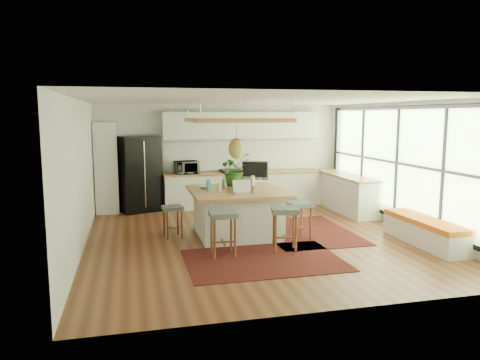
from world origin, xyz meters
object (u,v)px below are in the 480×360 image
object	(u,v)px
stool_right_front	(299,221)
monitor	(255,174)
stool_right_back	(285,212)
stool_left_side	(173,220)
island	(237,212)
stool_near_left	(223,236)
stool_near_right	(285,232)
fridge	(139,175)
microwave	(187,166)
island_plant	(235,173)
laptop	(244,187)

from	to	relation	value
stool_right_front	monitor	size ratio (longest dim) A/B	1.24
stool_right_back	stool_left_side	distance (m)	2.42
island	monitor	bearing A→B (deg)	36.85
stool_near_left	stool_near_right	size ratio (longest dim) A/B	0.97
fridge	stool_near_left	world-z (taller)	fridge
stool_near_left	microwave	world-z (taller)	microwave
stool_left_side	island_plant	distance (m)	1.65
fridge	laptop	xyz separation A→B (m)	(1.89, -3.30, 0.12)
stool_near_left	stool_right_back	world-z (taller)	stool_near_left
fridge	island_plant	bearing A→B (deg)	-69.88
fridge	stool_left_side	distance (m)	2.84
stool_right_back	stool_left_side	bearing A→B (deg)	-175.40
island	stool_left_side	distance (m)	1.29
fridge	monitor	size ratio (longest dim) A/B	3.20
island_plant	stool_near_left	bearing A→B (deg)	-108.97
fridge	stool_left_side	world-z (taller)	fridge
island	stool_near_right	size ratio (longest dim) A/B	2.32
stool_right_back	monitor	world-z (taller)	monitor
stool_near_left	monitor	bearing A→B (deg)	58.17
stool_right_back	monitor	bearing A→B (deg)	177.94
stool_left_side	laptop	size ratio (longest dim) A/B	1.67
stool_near_right	stool_left_side	bearing A→B (deg)	142.35
island	stool_right_front	size ratio (longest dim) A/B	2.51
microwave	stool_near_left	bearing A→B (deg)	-97.35
laptop	island_plant	world-z (taller)	island_plant
monitor	island_plant	distance (m)	0.43
laptop	monitor	size ratio (longest dim) A/B	0.64
fridge	stool_near_right	xyz separation A→B (m)	(2.43, -4.16, -0.57)
stool_right_front	laptop	world-z (taller)	laptop
stool_right_back	monitor	xyz separation A→B (m)	(-0.66, 0.02, 0.83)
stool_near_left	monitor	xyz separation A→B (m)	(1.02, 1.65, 0.83)
fridge	laptop	size ratio (longest dim) A/B	5.02
fridge	stool_right_back	size ratio (longest dim) A/B	2.75
microwave	laptop	bearing A→B (deg)	-86.95
fridge	monitor	distance (m)	3.44
stool_near_right	monitor	distance (m)	1.85
fridge	stool_right_front	xyz separation A→B (m)	(2.97, -3.44, -0.57)
stool_left_side	microwave	xyz separation A→B (m)	(0.62, 2.71, 0.77)
island	monitor	size ratio (longest dim) A/B	3.12
laptop	monitor	distance (m)	0.92
fridge	monitor	xyz separation A→B (m)	(2.33, -2.51, 0.26)
stool_near_left	monitor	world-z (taller)	monitor
microwave	island_plant	xyz separation A→B (m)	(0.74, -2.31, 0.08)
stool_near_right	island	bearing A→B (deg)	113.94
microwave	stool_right_back	bearing A→B (deg)	-63.33
stool_right_back	microwave	size ratio (longest dim) A/B	1.18
island_plant	stool_right_back	bearing A→B (deg)	-11.03
stool_right_front	stool_right_back	size ratio (longest dim) A/B	1.07
stool_left_side	monitor	world-z (taller)	monitor
stool_right_front	stool_near_right	bearing A→B (deg)	-127.20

